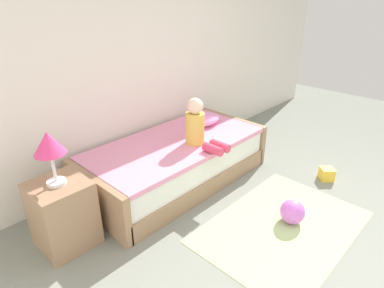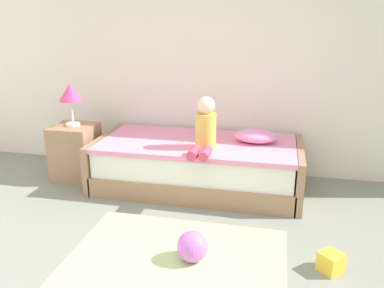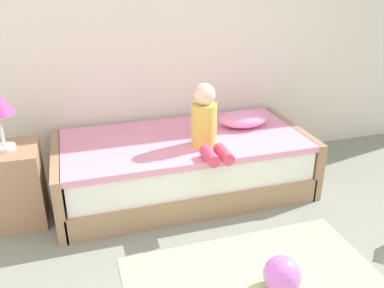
{
  "view_description": "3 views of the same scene",
  "coord_description": "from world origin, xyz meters",
  "px_view_note": "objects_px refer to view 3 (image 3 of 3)",
  "views": [
    {
      "loc": [
        -2.47,
        -0.35,
        2.0
      ],
      "look_at": [
        -0.26,
        1.75,
        0.55
      ],
      "focal_mm": 30.59,
      "sensor_mm": 36.0,
      "label": 1
    },
    {
      "loc": [
        0.53,
        -1.79,
        1.71
      ],
      "look_at": [
        -0.26,
        1.75,
        0.55
      ],
      "focal_mm": 37.22,
      "sensor_mm": 36.0,
      "label": 2
    },
    {
      "loc": [
        -1.09,
        -0.99,
        1.83
      ],
      "look_at": [
        -0.26,
        1.75,
        0.55
      ],
      "focal_mm": 38.06,
      "sensor_mm": 36.0,
      "label": 3
    }
  ],
  "objects_px": {
    "nightstand": "(13,185)",
    "child_figure": "(206,123)",
    "bed": "(183,165)",
    "pillow": "(244,119)",
    "toy_ball": "(282,275)"
  },
  "relations": [
    {
      "from": "bed",
      "to": "child_figure",
      "type": "relative_size",
      "value": 4.14
    },
    {
      "from": "nightstand",
      "to": "child_figure",
      "type": "bearing_deg",
      "value": -6.94
    },
    {
      "from": "bed",
      "to": "child_figure",
      "type": "xyz_separation_m",
      "value": [
        0.12,
        -0.23,
        0.46
      ]
    },
    {
      "from": "bed",
      "to": "toy_ball",
      "type": "distance_m",
      "value": 1.35
    },
    {
      "from": "bed",
      "to": "child_figure",
      "type": "height_order",
      "value": "child_figure"
    },
    {
      "from": "nightstand",
      "to": "child_figure",
      "type": "height_order",
      "value": "child_figure"
    },
    {
      "from": "nightstand",
      "to": "child_figure",
      "type": "relative_size",
      "value": 1.18
    },
    {
      "from": "bed",
      "to": "pillow",
      "type": "bearing_deg",
      "value": 9.71
    },
    {
      "from": "child_figure",
      "to": "pillow",
      "type": "distance_m",
      "value": 0.59
    },
    {
      "from": "child_figure",
      "to": "toy_ball",
      "type": "xyz_separation_m",
      "value": [
        0.12,
        -1.09,
        -0.59
      ]
    },
    {
      "from": "nightstand",
      "to": "pillow",
      "type": "relative_size",
      "value": 1.36
    },
    {
      "from": "pillow",
      "to": "toy_ball",
      "type": "bearing_deg",
      "value": -103.58
    },
    {
      "from": "bed",
      "to": "nightstand",
      "type": "bearing_deg",
      "value": -177.9
    },
    {
      "from": "bed",
      "to": "child_figure",
      "type": "bearing_deg",
      "value": -62.5
    },
    {
      "from": "child_figure",
      "to": "toy_ball",
      "type": "height_order",
      "value": "child_figure"
    }
  ]
}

